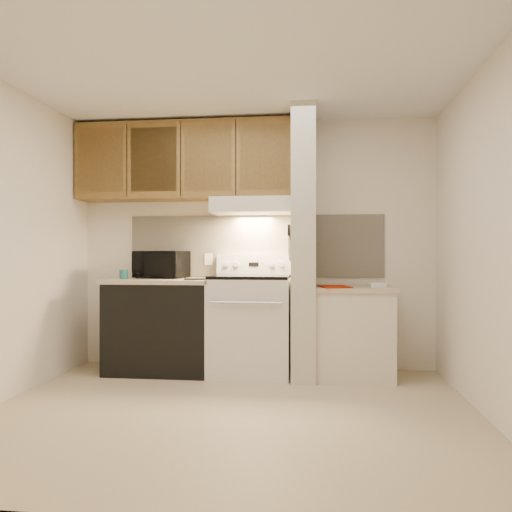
# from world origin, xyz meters

# --- Properties ---
(floor) EXTENTS (3.60, 3.60, 0.00)m
(floor) POSITION_xyz_m (0.00, 0.00, 0.00)
(floor) COLOR #CBB791
(floor) RESTS_ON ground
(ceiling) EXTENTS (3.60, 3.60, 0.00)m
(ceiling) POSITION_xyz_m (0.00, 0.00, 2.50)
(ceiling) COLOR white
(ceiling) RESTS_ON wall_back
(wall_back) EXTENTS (3.60, 2.50, 0.02)m
(wall_back) POSITION_xyz_m (0.00, 1.50, 1.25)
(wall_back) COLOR white
(wall_back) RESTS_ON floor
(wall_left) EXTENTS (0.02, 3.00, 2.50)m
(wall_left) POSITION_xyz_m (-1.80, 0.00, 1.25)
(wall_left) COLOR white
(wall_left) RESTS_ON floor
(wall_right) EXTENTS (0.02, 3.00, 2.50)m
(wall_right) POSITION_xyz_m (1.80, 0.00, 1.25)
(wall_right) COLOR white
(wall_right) RESTS_ON floor
(backsplash) EXTENTS (2.60, 0.02, 0.63)m
(backsplash) POSITION_xyz_m (0.00, 1.49, 1.24)
(backsplash) COLOR beige
(backsplash) RESTS_ON wall_back
(range_body) EXTENTS (0.76, 0.65, 0.92)m
(range_body) POSITION_xyz_m (0.00, 1.16, 0.46)
(range_body) COLOR silver
(range_body) RESTS_ON floor
(oven_window) EXTENTS (0.50, 0.01, 0.30)m
(oven_window) POSITION_xyz_m (0.00, 0.84, 0.50)
(oven_window) COLOR black
(oven_window) RESTS_ON range_body
(oven_handle) EXTENTS (0.65, 0.02, 0.02)m
(oven_handle) POSITION_xyz_m (0.00, 0.80, 0.72)
(oven_handle) COLOR silver
(oven_handle) RESTS_ON range_body
(cooktop) EXTENTS (0.74, 0.64, 0.03)m
(cooktop) POSITION_xyz_m (0.00, 1.16, 0.94)
(cooktop) COLOR black
(cooktop) RESTS_ON range_body
(range_backguard) EXTENTS (0.76, 0.08, 0.20)m
(range_backguard) POSITION_xyz_m (0.00, 1.44, 1.05)
(range_backguard) COLOR silver
(range_backguard) RESTS_ON range_body
(range_display) EXTENTS (0.10, 0.01, 0.04)m
(range_display) POSITION_xyz_m (0.00, 1.40, 1.05)
(range_display) COLOR black
(range_display) RESTS_ON range_backguard
(range_knob_left_outer) EXTENTS (0.05, 0.02, 0.05)m
(range_knob_left_outer) POSITION_xyz_m (-0.28, 1.40, 1.05)
(range_knob_left_outer) COLOR silver
(range_knob_left_outer) RESTS_ON range_backguard
(range_knob_left_inner) EXTENTS (0.05, 0.02, 0.05)m
(range_knob_left_inner) POSITION_xyz_m (-0.18, 1.40, 1.05)
(range_knob_left_inner) COLOR silver
(range_knob_left_inner) RESTS_ON range_backguard
(range_knob_right_inner) EXTENTS (0.05, 0.02, 0.05)m
(range_knob_right_inner) POSITION_xyz_m (0.18, 1.40, 1.05)
(range_knob_right_inner) COLOR silver
(range_knob_right_inner) RESTS_ON range_backguard
(range_knob_right_outer) EXTENTS (0.05, 0.02, 0.05)m
(range_knob_right_outer) POSITION_xyz_m (0.28, 1.40, 1.05)
(range_knob_right_outer) COLOR silver
(range_knob_right_outer) RESTS_ON range_backguard
(dishwasher_front) EXTENTS (1.00, 0.63, 0.87)m
(dishwasher_front) POSITION_xyz_m (-0.88, 1.17, 0.43)
(dishwasher_front) COLOR black
(dishwasher_front) RESTS_ON floor
(left_countertop) EXTENTS (1.04, 0.67, 0.04)m
(left_countertop) POSITION_xyz_m (-0.88, 1.17, 0.89)
(left_countertop) COLOR #C5B895
(left_countertop) RESTS_ON dishwasher_front
(spoon_rest) EXTENTS (0.25, 0.14, 0.02)m
(spoon_rest) POSITION_xyz_m (-0.48, 0.97, 0.92)
(spoon_rest) COLOR black
(spoon_rest) RESTS_ON left_countertop
(teal_jar) EXTENTS (0.11, 0.11, 0.09)m
(teal_jar) POSITION_xyz_m (-1.23, 1.06, 0.95)
(teal_jar) COLOR #24716F
(teal_jar) RESTS_ON left_countertop
(outlet) EXTENTS (0.08, 0.01, 0.12)m
(outlet) POSITION_xyz_m (-0.48, 1.48, 1.10)
(outlet) COLOR silver
(outlet) RESTS_ON backsplash
(microwave) EXTENTS (0.55, 0.42, 0.27)m
(microwave) POSITION_xyz_m (-0.93, 1.31, 1.05)
(microwave) COLOR black
(microwave) RESTS_ON left_countertop
(partition_pillar) EXTENTS (0.22, 0.70, 2.50)m
(partition_pillar) POSITION_xyz_m (0.51, 1.15, 1.25)
(partition_pillar) COLOR beige
(partition_pillar) RESTS_ON floor
(pillar_trim) EXTENTS (0.01, 0.70, 0.04)m
(pillar_trim) POSITION_xyz_m (0.39, 1.15, 1.30)
(pillar_trim) COLOR brown
(pillar_trim) RESTS_ON partition_pillar
(knife_strip) EXTENTS (0.02, 0.42, 0.04)m
(knife_strip) POSITION_xyz_m (0.39, 1.10, 1.32)
(knife_strip) COLOR black
(knife_strip) RESTS_ON partition_pillar
(knife_blade_a) EXTENTS (0.01, 0.03, 0.16)m
(knife_blade_a) POSITION_xyz_m (0.38, 0.94, 1.22)
(knife_blade_a) COLOR silver
(knife_blade_a) RESTS_ON knife_strip
(knife_handle_a) EXTENTS (0.02, 0.02, 0.10)m
(knife_handle_a) POSITION_xyz_m (0.38, 0.93, 1.37)
(knife_handle_a) COLOR black
(knife_handle_a) RESTS_ON knife_strip
(knife_blade_b) EXTENTS (0.01, 0.04, 0.18)m
(knife_blade_b) POSITION_xyz_m (0.38, 1.02, 1.21)
(knife_blade_b) COLOR silver
(knife_blade_b) RESTS_ON knife_strip
(knife_handle_b) EXTENTS (0.02, 0.02, 0.10)m
(knife_handle_b) POSITION_xyz_m (0.38, 1.01, 1.37)
(knife_handle_b) COLOR black
(knife_handle_b) RESTS_ON knife_strip
(knife_blade_c) EXTENTS (0.01, 0.04, 0.20)m
(knife_blade_c) POSITION_xyz_m (0.38, 1.10, 1.20)
(knife_blade_c) COLOR silver
(knife_blade_c) RESTS_ON knife_strip
(knife_handle_c) EXTENTS (0.02, 0.02, 0.10)m
(knife_handle_c) POSITION_xyz_m (0.38, 1.10, 1.37)
(knife_handle_c) COLOR black
(knife_handle_c) RESTS_ON knife_strip
(knife_blade_d) EXTENTS (0.01, 0.04, 0.16)m
(knife_blade_d) POSITION_xyz_m (0.38, 1.19, 1.22)
(knife_blade_d) COLOR silver
(knife_blade_d) RESTS_ON knife_strip
(knife_handle_d) EXTENTS (0.02, 0.02, 0.10)m
(knife_handle_d) POSITION_xyz_m (0.38, 1.19, 1.37)
(knife_handle_d) COLOR black
(knife_handle_d) RESTS_ON knife_strip
(knife_blade_e) EXTENTS (0.01, 0.04, 0.18)m
(knife_blade_e) POSITION_xyz_m (0.38, 1.27, 1.21)
(knife_blade_e) COLOR silver
(knife_blade_e) RESTS_ON knife_strip
(knife_handle_e) EXTENTS (0.02, 0.02, 0.10)m
(knife_handle_e) POSITION_xyz_m (0.38, 1.25, 1.37)
(knife_handle_e) COLOR black
(knife_handle_e) RESTS_ON knife_strip
(oven_mitt) EXTENTS (0.03, 0.11, 0.26)m
(oven_mitt) POSITION_xyz_m (0.38, 1.32, 1.21)
(oven_mitt) COLOR slate
(oven_mitt) RESTS_ON partition_pillar
(right_cab_base) EXTENTS (0.70, 0.60, 0.81)m
(right_cab_base) POSITION_xyz_m (0.97, 1.15, 0.40)
(right_cab_base) COLOR silver
(right_cab_base) RESTS_ON floor
(right_countertop) EXTENTS (0.74, 0.64, 0.04)m
(right_countertop) POSITION_xyz_m (0.97, 1.15, 0.83)
(right_countertop) COLOR #C5B895
(right_countertop) RESTS_ON right_cab_base
(red_folder) EXTENTS (0.32, 0.38, 0.01)m
(red_folder) POSITION_xyz_m (0.79, 1.00, 0.86)
(red_folder) COLOR #991701
(red_folder) RESTS_ON right_countertop
(white_box) EXTENTS (0.15, 0.11, 0.04)m
(white_box) POSITION_xyz_m (1.19, 1.05, 0.87)
(white_box) COLOR white
(white_box) RESTS_ON right_countertop
(range_hood) EXTENTS (0.78, 0.44, 0.15)m
(range_hood) POSITION_xyz_m (0.00, 1.28, 1.62)
(range_hood) COLOR silver
(range_hood) RESTS_ON upper_cabinets
(hood_lip) EXTENTS (0.78, 0.04, 0.06)m
(hood_lip) POSITION_xyz_m (0.00, 1.07, 1.58)
(hood_lip) COLOR silver
(hood_lip) RESTS_ON range_hood
(upper_cabinets) EXTENTS (2.18, 0.33, 0.77)m
(upper_cabinets) POSITION_xyz_m (-0.69, 1.32, 2.08)
(upper_cabinets) COLOR brown
(upper_cabinets) RESTS_ON wall_back
(cab_door_a) EXTENTS (0.46, 0.01, 0.63)m
(cab_door_a) POSITION_xyz_m (-1.51, 1.17, 2.08)
(cab_door_a) COLOR brown
(cab_door_a) RESTS_ON upper_cabinets
(cab_gap_a) EXTENTS (0.01, 0.01, 0.73)m
(cab_gap_a) POSITION_xyz_m (-1.23, 1.16, 2.08)
(cab_gap_a) COLOR black
(cab_gap_a) RESTS_ON upper_cabinets
(cab_door_b) EXTENTS (0.46, 0.01, 0.63)m
(cab_door_b) POSITION_xyz_m (-0.96, 1.17, 2.08)
(cab_door_b) COLOR brown
(cab_door_b) RESTS_ON upper_cabinets
(cab_gap_b) EXTENTS (0.01, 0.01, 0.73)m
(cab_gap_b) POSITION_xyz_m (-0.69, 1.16, 2.08)
(cab_gap_b) COLOR black
(cab_gap_b) RESTS_ON upper_cabinets
(cab_door_c) EXTENTS (0.46, 0.01, 0.63)m
(cab_door_c) POSITION_xyz_m (-0.42, 1.17, 2.08)
(cab_door_c) COLOR brown
(cab_door_c) RESTS_ON upper_cabinets
(cab_gap_c) EXTENTS (0.01, 0.01, 0.73)m
(cab_gap_c) POSITION_xyz_m (-0.14, 1.16, 2.08)
(cab_gap_c) COLOR black
(cab_gap_c) RESTS_ON upper_cabinets
(cab_door_d) EXTENTS (0.46, 0.01, 0.63)m
(cab_door_d) POSITION_xyz_m (0.13, 1.17, 2.08)
(cab_door_d) COLOR brown
(cab_door_d) RESTS_ON upper_cabinets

